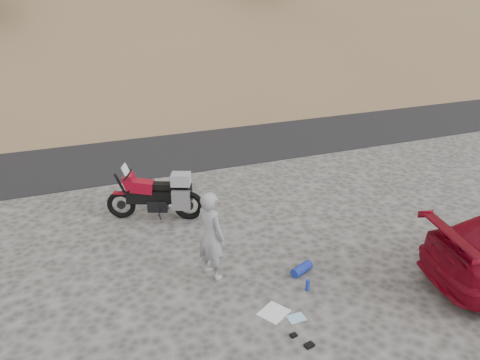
% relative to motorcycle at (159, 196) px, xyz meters
% --- Properties ---
extents(ground, '(140.00, 140.00, 0.00)m').
position_rel_motorcycle_xyz_m(ground, '(0.21, -2.89, -0.62)').
color(ground, '#3E3B39').
rests_on(ground, ground).
extents(road, '(120.00, 7.00, 0.05)m').
position_rel_motorcycle_xyz_m(road, '(0.21, 6.11, -0.62)').
color(road, black).
rests_on(road, ground).
extents(motorcycle, '(2.29, 1.24, 1.45)m').
position_rel_motorcycle_xyz_m(motorcycle, '(0.00, 0.00, 0.00)').
color(motorcycle, black).
rests_on(motorcycle, ground).
extents(man, '(0.68, 0.80, 1.85)m').
position_rel_motorcycle_xyz_m(man, '(0.39, -2.84, -0.62)').
color(man, gray).
rests_on(man, ground).
extents(gear_white_cloth, '(0.64, 0.62, 0.02)m').
position_rel_motorcycle_xyz_m(gear_white_cloth, '(1.05, -4.37, -0.61)').
color(gear_white_cloth, white).
rests_on(gear_white_cloth, ground).
extents(gear_blue_mat, '(0.53, 0.38, 0.20)m').
position_rel_motorcycle_xyz_m(gear_blue_mat, '(2.12, -3.46, -0.52)').
color(gear_blue_mat, '#192D96').
rests_on(gear_blue_mat, ground).
extents(gear_bottle, '(0.09, 0.09, 0.23)m').
position_rel_motorcycle_xyz_m(gear_bottle, '(1.94, -4.01, -0.50)').
color(gear_bottle, '#192D96').
rests_on(gear_bottle, ground).
extents(gear_glove_a, '(0.17, 0.14, 0.04)m').
position_rel_motorcycle_xyz_m(gear_glove_a, '(1.22, -5.34, -0.60)').
color(gear_glove_a, black).
rests_on(gear_glove_a, ground).
extents(gear_glove_b, '(0.13, 0.10, 0.04)m').
position_rel_motorcycle_xyz_m(gear_glove_b, '(1.10, -5.04, -0.60)').
color(gear_glove_b, black).
rests_on(gear_glove_b, ground).
extents(gear_blue_cloth, '(0.31, 0.23, 0.01)m').
position_rel_motorcycle_xyz_m(gear_blue_cloth, '(1.36, -4.65, -0.61)').
color(gear_blue_cloth, '#96CEE9').
rests_on(gear_blue_cloth, ground).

